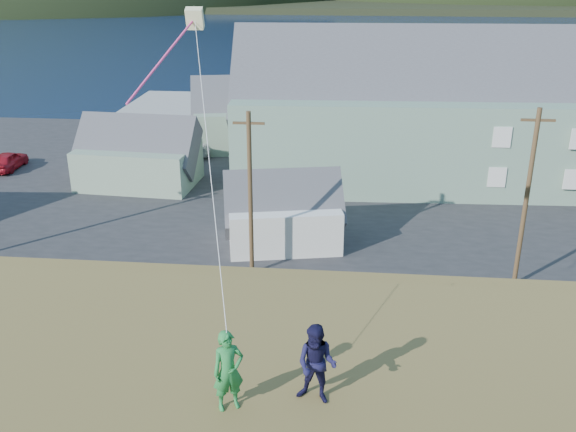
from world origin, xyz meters
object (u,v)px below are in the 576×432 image
object	(u,v)px
wharf	(245,109)
shed_palegreen_far	(257,115)
kite_flyer_navy	(317,364)
kite_flyer_green	(228,371)
shed_palegreen_near	(138,155)
shed_white	(283,212)
lodge	(500,112)

from	to	relation	value
wharf	shed_palegreen_far	distance (m)	13.97
shed_palegreen_far	kite_flyer_navy	bearing A→B (deg)	-91.09
kite_flyer_green	shed_palegreen_near	bearing A→B (deg)	84.15
kite_flyer_green	wharf	bearing A→B (deg)	71.62
shed_white	kite_flyer_navy	distance (m)	24.53
shed_palegreen_near	kite_flyer_green	size ratio (longest dim) A/B	5.05
shed_palegreen_far	kite_flyer_green	world-z (taller)	kite_flyer_green
kite_flyer_green	shed_palegreen_far	bearing A→B (deg)	70.20
wharf	shed_palegreen_far	size ratio (longest dim) A/B	2.08
shed_palegreen_far	shed_white	bearing A→B (deg)	-88.69
wharf	kite_flyer_green	bearing A→B (deg)	-81.10
shed_palegreen_near	shed_palegreen_far	xyz separation A→B (m)	(7.28, 11.42, 0.53)
shed_palegreen_far	wharf	bearing A→B (deg)	92.70
wharf	lodge	bearing A→B (deg)	-42.90
wharf	kite_flyer_navy	size ratio (longest dim) A/B	14.34
kite_flyer_green	lodge	bearing A→B (deg)	42.91
shed_palegreen_near	shed_white	xyz separation A→B (m)	(11.84, -9.66, -0.29)
wharf	kite_flyer_navy	world-z (taller)	kite_flyer_navy
lodge	kite_flyer_navy	bearing A→B (deg)	-109.91
wharf	shed_palegreen_near	bearing A→B (deg)	-99.29
shed_palegreen_near	kite_flyer_navy	distance (m)	36.90
shed_palegreen_near	kite_flyer_green	world-z (taller)	kite_flyer_green
shed_palegreen_near	kite_flyer_green	xyz separation A→B (m)	(13.20, -33.63, 5.69)
lodge	kite_flyer_navy	size ratio (longest dim) A/B	22.08
wharf	shed_palegreen_far	world-z (taller)	shed_palegreen_far
kite_flyer_green	kite_flyer_navy	size ratio (longest dim) A/B	1.00
lodge	shed_white	world-z (taller)	lodge
shed_palegreen_near	wharf	bearing A→B (deg)	84.72
lodge	shed_palegreen_near	distance (m)	27.09
shed_white	shed_palegreen_near	bearing A→B (deg)	129.14
wharf	lodge	size ratio (longest dim) A/B	0.65
shed_palegreen_far	kite_flyer_green	size ratio (longest dim) A/B	6.88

